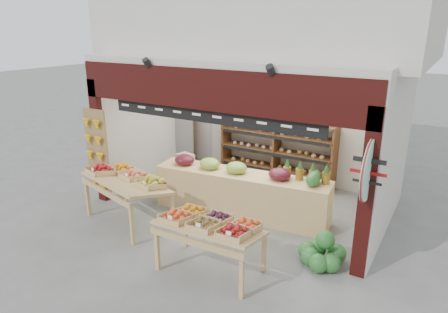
% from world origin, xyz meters
% --- Properties ---
extents(ground, '(60.00, 60.00, 0.00)m').
position_xyz_m(ground, '(0.00, 0.00, 0.00)').
color(ground, '#61605C').
rests_on(ground, ground).
extents(shop_structure, '(6.36, 5.12, 5.40)m').
position_xyz_m(shop_structure, '(0.00, 1.61, 3.92)').
color(shop_structure, beige).
rests_on(shop_structure, ground).
extents(banana_board, '(0.60, 0.15, 1.80)m').
position_xyz_m(banana_board, '(-2.73, -1.17, 1.12)').
color(banana_board, olive).
rests_on(banana_board, ground).
extents(gift_sign, '(0.04, 0.93, 0.92)m').
position_xyz_m(gift_sign, '(2.75, -1.15, 1.75)').
color(gift_sign, silver).
rests_on(gift_sign, ground).
extents(back_shelving, '(2.90, 0.47, 1.80)m').
position_xyz_m(back_shelving, '(0.03, 1.96, 1.15)').
color(back_shelving, brown).
rests_on(back_shelving, ground).
extents(refrigerator, '(0.78, 0.78, 1.84)m').
position_xyz_m(refrigerator, '(-2.40, 1.84, 0.92)').
color(refrigerator, silver).
rests_on(refrigerator, ground).
extents(cardboard_stack, '(1.08, 0.78, 0.68)m').
position_xyz_m(cardboard_stack, '(-1.69, 0.78, 0.25)').
color(cardboard_stack, silver).
rests_on(cardboard_stack, ground).
extents(mid_counter, '(3.61, 1.08, 1.11)m').
position_xyz_m(mid_counter, '(0.18, -0.14, 0.49)').
color(mid_counter, tan).
rests_on(mid_counter, ground).
extents(display_table_left, '(1.94, 1.39, 1.10)m').
position_xyz_m(display_table_left, '(-1.63, -1.46, 0.85)').
color(display_table_left, tan).
rests_on(display_table_left, ground).
extents(display_table_right, '(1.62, 0.94, 1.02)m').
position_xyz_m(display_table_right, '(0.73, -2.12, 0.80)').
color(display_table_right, tan).
rests_on(display_table_right, ground).
extents(watermelon_pile, '(0.75, 0.75, 0.58)m').
position_xyz_m(watermelon_pile, '(2.16, -1.06, 0.19)').
color(watermelon_pile, '#194D1D').
rests_on(watermelon_pile, ground).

